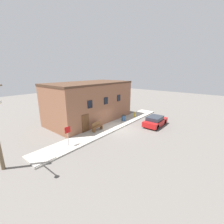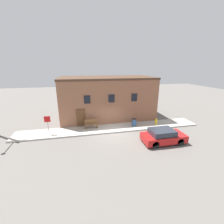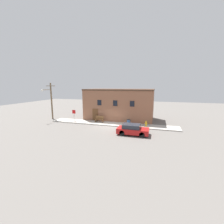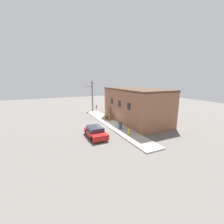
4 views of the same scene
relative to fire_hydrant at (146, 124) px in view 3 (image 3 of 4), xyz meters
name	(u,v)px [view 3 (image 3 of 4)]	position (x,y,z in m)	size (l,w,h in m)	color
ground_plane	(109,126)	(-5.42, -1.00, -0.54)	(80.00, 80.00, 0.00)	#66605B
sidewalk	(112,124)	(-5.42, 0.21, -0.47)	(20.47, 2.43, 0.14)	#B2ADA3
brick_building	(120,104)	(-5.14, 4.45, 2.22)	(12.01, 6.16, 5.52)	#8E5B42
fire_hydrant	(146,124)	(0.00, 0.00, 0.00)	(0.44, 0.21, 0.81)	gold
stop_sign	(74,113)	(-12.05, 0.04, 0.91)	(0.61, 0.06, 1.90)	gray
bench	(99,119)	(-7.65, 0.61, 0.07)	(1.40, 0.44, 1.01)	brown
trash_bin	(129,122)	(-2.67, 0.25, 0.02)	(0.57, 0.57, 0.84)	#2D517F
utility_pole	(51,100)	(-17.12, 0.76, 3.05)	(1.80, 2.49, 6.60)	brown
parked_car	(132,130)	(-1.39, -3.90, 0.10)	(3.92, 1.85, 1.32)	black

